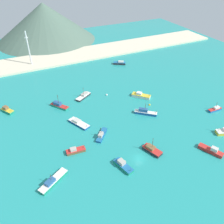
{
  "coord_description": "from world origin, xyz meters",
  "views": [
    {
      "loc": [
        -35.03,
        -50.11,
        63.3
      ],
      "look_at": [
        3.2,
        29.48,
        1.21
      ],
      "focal_mm": 37.46,
      "sensor_mm": 36.0,
      "label": 1
    }
  ],
  "objects_px": {
    "fishing_boat_3": "(59,105)",
    "buoy_1": "(149,105)",
    "fishing_boat_13": "(83,96)",
    "fishing_boat_0": "(7,110)",
    "fishing_boat_2": "(101,135)",
    "fishing_boat_4": "(75,150)",
    "buoy_0": "(107,95)",
    "fishing_boat_14": "(152,150)",
    "fishing_boat_15": "(79,123)",
    "radio_tower": "(29,49)",
    "fishing_boat_5": "(215,109)",
    "fishing_boat_9": "(53,181)",
    "fishing_boat_8": "(120,63)",
    "fishing_boat_11": "(145,112)",
    "fishing_boat_12": "(141,95)",
    "fishing_boat_10": "(123,165)",
    "fishing_boat_7": "(211,150)"
  },
  "relations": [
    {
      "from": "fishing_boat_3",
      "to": "buoy_1",
      "type": "bearing_deg",
      "value": -23.54
    },
    {
      "from": "fishing_boat_3",
      "to": "fishing_boat_13",
      "type": "bearing_deg",
      "value": 13.76
    },
    {
      "from": "fishing_boat_0",
      "to": "fishing_boat_2",
      "type": "xyz_separation_m",
      "value": [
        32.96,
        -35.2,
        -0.24
      ]
    },
    {
      "from": "fishing_boat_4",
      "to": "buoy_0",
      "type": "relative_size",
      "value": 6.87
    },
    {
      "from": "fishing_boat_14",
      "to": "fishing_boat_15",
      "type": "xyz_separation_m",
      "value": [
        -19.47,
        28.01,
        -0.22
      ]
    },
    {
      "from": "fishing_boat_0",
      "to": "radio_tower",
      "type": "xyz_separation_m",
      "value": [
        19.98,
        49.03,
        10.48
      ]
    },
    {
      "from": "fishing_boat_3",
      "to": "fishing_boat_4",
      "type": "bearing_deg",
      "value": -94.42
    },
    {
      "from": "fishing_boat_5",
      "to": "buoy_1",
      "type": "distance_m",
      "value": 30.88
    },
    {
      "from": "fishing_boat_9",
      "to": "fishing_boat_15",
      "type": "distance_m",
      "value": 31.62
    },
    {
      "from": "fishing_boat_0",
      "to": "radio_tower",
      "type": "height_order",
      "value": "radio_tower"
    },
    {
      "from": "fishing_boat_2",
      "to": "buoy_1",
      "type": "distance_m",
      "value": 32.59
    },
    {
      "from": "fishing_boat_3",
      "to": "fishing_boat_8",
      "type": "distance_m",
      "value": 59.55
    },
    {
      "from": "fishing_boat_9",
      "to": "fishing_boat_14",
      "type": "height_order",
      "value": "fishing_boat_14"
    },
    {
      "from": "fishing_boat_3",
      "to": "buoy_1",
      "type": "xyz_separation_m",
      "value": [
        40.53,
        -17.65,
        -0.78
      ]
    },
    {
      "from": "fishing_boat_0",
      "to": "fishing_boat_15",
      "type": "relative_size",
      "value": 0.66
    },
    {
      "from": "fishing_boat_2",
      "to": "fishing_boat_15",
      "type": "height_order",
      "value": "fishing_boat_2"
    },
    {
      "from": "fishing_boat_9",
      "to": "fishing_boat_11",
      "type": "bearing_deg",
      "value": 22.6
    },
    {
      "from": "fishing_boat_9",
      "to": "fishing_boat_4",
      "type": "bearing_deg",
      "value": 43.0
    },
    {
      "from": "fishing_boat_3",
      "to": "fishing_boat_12",
      "type": "height_order",
      "value": "fishing_boat_3"
    },
    {
      "from": "fishing_boat_10",
      "to": "radio_tower",
      "type": "height_order",
      "value": "radio_tower"
    },
    {
      "from": "fishing_boat_0",
      "to": "fishing_boat_8",
      "type": "xyz_separation_m",
      "value": [
        72.88,
        26.18,
        -0.07
      ]
    },
    {
      "from": "fishing_boat_8",
      "to": "buoy_1",
      "type": "relative_size",
      "value": 8.19
    },
    {
      "from": "fishing_boat_15",
      "to": "buoy_1",
      "type": "bearing_deg",
      "value": -1.0
    },
    {
      "from": "fishing_boat_12",
      "to": "buoy_0",
      "type": "bearing_deg",
      "value": 148.37
    },
    {
      "from": "fishing_boat_7",
      "to": "fishing_boat_13",
      "type": "xyz_separation_m",
      "value": [
        -29.9,
        58.35,
        -0.15
      ]
    },
    {
      "from": "fishing_boat_9",
      "to": "fishing_boat_13",
      "type": "bearing_deg",
      "value": 59.45
    },
    {
      "from": "fishing_boat_8",
      "to": "fishing_boat_11",
      "type": "distance_m",
      "value": 57.8
    },
    {
      "from": "fishing_boat_2",
      "to": "fishing_boat_10",
      "type": "height_order",
      "value": "fishing_boat_2"
    },
    {
      "from": "fishing_boat_3",
      "to": "fishing_boat_8",
      "type": "bearing_deg",
      "value": 33.2
    },
    {
      "from": "fishing_boat_10",
      "to": "buoy_1",
      "type": "height_order",
      "value": "fishing_boat_10"
    },
    {
      "from": "fishing_boat_11",
      "to": "fishing_boat_2",
      "type": "bearing_deg",
      "value": -167.0
    },
    {
      "from": "fishing_boat_5",
      "to": "fishing_boat_13",
      "type": "bearing_deg",
      "value": 143.74
    },
    {
      "from": "fishing_boat_9",
      "to": "fishing_boat_12",
      "type": "relative_size",
      "value": 1.19
    },
    {
      "from": "fishing_boat_10",
      "to": "fishing_boat_8",
      "type": "bearing_deg",
      "value": 63.55
    },
    {
      "from": "fishing_boat_4",
      "to": "fishing_boat_10",
      "type": "distance_m",
      "value": 19.16
    },
    {
      "from": "fishing_boat_5",
      "to": "fishing_boat_9",
      "type": "height_order",
      "value": "fishing_boat_9"
    },
    {
      "from": "fishing_boat_13",
      "to": "fishing_boat_8",
      "type": "bearing_deg",
      "value": 39.05
    },
    {
      "from": "buoy_1",
      "to": "radio_tower",
      "type": "relative_size",
      "value": 0.04
    },
    {
      "from": "fishing_boat_2",
      "to": "fishing_boat_15",
      "type": "xyz_separation_m",
      "value": [
        -5.75,
        11.76,
        -0.09
      ]
    },
    {
      "from": "fishing_boat_15",
      "to": "buoy_1",
      "type": "relative_size",
      "value": 10.78
    },
    {
      "from": "fishing_boat_0",
      "to": "fishing_boat_9",
      "type": "relative_size",
      "value": 0.65
    },
    {
      "from": "fishing_boat_7",
      "to": "radio_tower",
      "type": "bearing_deg",
      "value": 112.96
    },
    {
      "from": "buoy_0",
      "to": "fishing_boat_5",
      "type": "bearing_deg",
      "value": -40.85
    },
    {
      "from": "fishing_boat_3",
      "to": "fishing_boat_4",
      "type": "xyz_separation_m",
      "value": [
        -2.53,
        -32.76,
        -0.19
      ]
    },
    {
      "from": "fishing_boat_4",
      "to": "fishing_boat_15",
      "type": "bearing_deg",
      "value": 66.97
    },
    {
      "from": "fishing_boat_5",
      "to": "fishing_boat_7",
      "type": "distance_m",
      "value": 30.02
    },
    {
      "from": "fishing_boat_5",
      "to": "fishing_boat_12",
      "type": "distance_m",
      "value": 36.18
    },
    {
      "from": "fishing_boat_12",
      "to": "fishing_boat_15",
      "type": "height_order",
      "value": "fishing_boat_12"
    },
    {
      "from": "fishing_boat_13",
      "to": "fishing_boat_7",
      "type": "bearing_deg",
      "value": -62.86
    },
    {
      "from": "fishing_boat_13",
      "to": "fishing_boat_4",
      "type": "bearing_deg",
      "value": -114.31
    }
  ]
}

